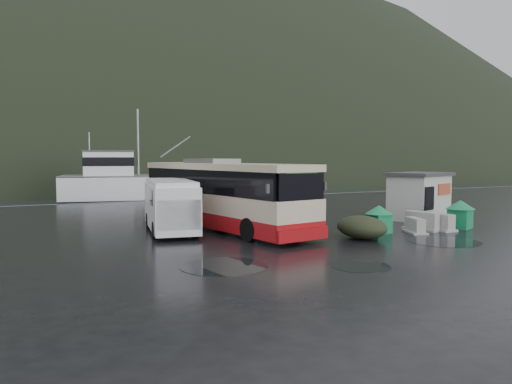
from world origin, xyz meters
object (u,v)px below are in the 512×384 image
dome_tent (361,238)px  jersey_barrier_c (439,230)px  waste_bin_right (460,228)px  ticket_kiosk (418,220)px  jersey_barrier_b (422,230)px  coach_bus (222,228)px  jersey_barrier_a (415,233)px  fishing_trawler (167,192)px  white_van (171,232)px  waste_bin_left (379,233)px

dome_tent → jersey_barrier_c: dome_tent is taller
waste_bin_right → ticket_kiosk: bearing=79.0°
ticket_kiosk → jersey_barrier_b: size_ratio=1.93×
jersey_barrier_b → dome_tent: bearing=-170.8°
coach_bus → ticket_kiosk: coach_bus is taller
jersey_barrier_a → jersey_barrier_b: bearing=28.6°
ticket_kiosk → fishing_trawler: fishing_trawler is taller
white_van → jersey_barrier_b: bearing=-13.6°
ticket_kiosk → jersey_barrier_c: 4.03m
fishing_trawler → waste_bin_right: bearing=-67.1°
ticket_kiosk → jersey_barrier_a: size_ratio=2.42×
waste_bin_left → waste_bin_right: waste_bin_right is taller
ticket_kiosk → fishing_trawler: 28.49m
waste_bin_right → fishing_trawler: 31.75m
ticket_kiosk → jersey_barrier_b: bearing=-148.4°
ticket_kiosk → jersey_barrier_b: ticket_kiosk is taller
waste_bin_left → jersey_barrier_b: waste_bin_left is taller
white_van → waste_bin_right: size_ratio=4.23×
jersey_barrier_b → jersey_barrier_a: bearing=-151.4°
waste_bin_left → jersey_barrier_a: 1.72m
coach_bus → waste_bin_right: coach_bus is taller
waste_bin_right → fishing_trawler: bearing=100.4°
coach_bus → ticket_kiosk: size_ratio=3.60×
jersey_barrier_a → jersey_barrier_c: size_ratio=0.87×
jersey_barrier_a → waste_bin_right: bearing=2.0°
waste_bin_right → jersey_barrier_b: 2.11m
fishing_trawler → jersey_barrier_c: bearing=-69.6°
waste_bin_left → jersey_barrier_a: size_ratio=0.92×
dome_tent → jersey_barrier_b: size_ratio=1.43×
waste_bin_left → jersey_barrier_a: (1.56, -0.74, 0.00)m
waste_bin_left → white_van: bearing=151.3°
jersey_barrier_b → waste_bin_left: bearing=175.9°
waste_bin_left → jersey_barrier_b: bearing=-4.1°
waste_bin_right → jersey_barrier_a: waste_bin_right is taller
white_van → jersey_barrier_a: bearing=-18.2°
jersey_barrier_c → fishing_trawler: (-4.32, 31.21, 0.00)m
waste_bin_left → ticket_kiosk: ticket_kiosk is taller
white_van → waste_bin_right: 14.27m
dome_tent → jersey_barrier_a: size_ratio=1.80×
waste_bin_left → ticket_kiosk: size_ratio=0.38×
coach_bus → jersey_barrier_c: bearing=-39.6°
waste_bin_right → jersey_barrier_b: waste_bin_right is taller
ticket_kiosk → jersey_barrier_a: ticket_kiosk is taller
waste_bin_right → ticket_kiosk: ticket_kiosk is taller
coach_bus → waste_bin_right: size_ratio=8.75×
coach_bus → jersey_barrier_a: coach_bus is taller
fishing_trawler → white_van: bearing=-93.7°
coach_bus → white_van: (-2.67, -0.06, 0.00)m
fishing_trawler → dome_tent: bearing=-78.6°
ticket_kiosk → fishing_trawler: bearing=86.7°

